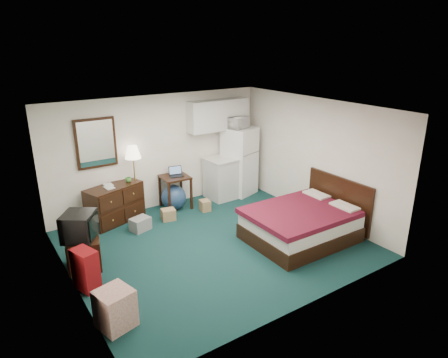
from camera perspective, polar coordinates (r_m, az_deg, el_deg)
floor at (r=7.51m, az=-1.39°, el=-9.25°), size 5.00×4.50×0.01m
ceiling at (r=6.68m, az=-1.56°, el=9.94°), size 5.00×4.50×0.01m
walls at (r=7.00m, az=-1.47°, el=-0.22°), size 5.01×4.51×2.50m
mirror at (r=8.32m, az=-17.83°, el=4.91°), size 0.80×0.06×1.00m
upper_cabinets at (r=9.27m, az=-0.83°, el=9.13°), size 1.50×0.35×0.70m
headboard at (r=8.27m, az=16.03°, el=-3.04°), size 0.06×1.56×1.00m
dresser at (r=8.53m, az=-15.33°, el=-3.41°), size 1.26×0.86×0.78m
floor_lamp at (r=8.61m, az=-12.60°, el=-0.31°), size 0.38×0.38×1.53m
desk at (r=8.98m, az=-6.95°, el=-1.84°), size 0.62×0.62×0.74m
exercise_ball at (r=8.93m, az=-7.21°, el=-2.63°), size 0.70×0.70×0.55m
kitchen_counter at (r=9.50m, az=0.17°, el=0.17°), size 0.89×0.69×0.94m
fridge at (r=9.64m, az=2.21°, el=2.59°), size 0.84×0.84×1.63m
bed at (r=7.66m, az=10.84°, el=-6.44°), size 1.91×1.50×0.61m
tv_stand at (r=7.09m, az=-19.34°, el=-9.92°), size 0.65×0.68×0.52m
suitcase at (r=6.48m, az=-19.16°, el=-12.13°), size 0.36×0.46×0.65m
retail_box at (r=5.66m, az=-15.29°, el=-17.42°), size 0.52×0.52×0.53m
file_bin at (r=8.13m, az=-11.87°, el=-6.31°), size 0.43×0.37×0.26m
cardboard_box_a at (r=8.48m, az=-7.95°, el=-5.05°), size 0.32×0.29×0.24m
cardboard_box_b at (r=8.85m, az=-2.73°, el=-3.79°), size 0.24×0.27×0.24m
laptop at (r=8.81m, az=-6.81°, el=1.02°), size 0.33×0.29×0.20m
crt_tv at (r=6.89m, az=-20.01°, el=-6.36°), size 0.70×0.71×0.45m
microwave at (r=9.34m, az=2.07°, el=8.27°), size 0.56×0.42×0.34m
book_a at (r=8.22m, az=-16.70°, el=-0.61°), size 0.17×0.04×0.24m
book_b at (r=8.38m, az=-16.84°, el=-0.27°), size 0.17×0.03×0.23m
mug at (r=8.52m, az=-13.52°, el=-0.02°), size 0.15×0.14×0.13m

